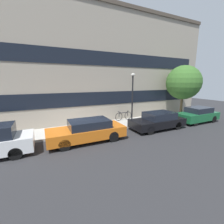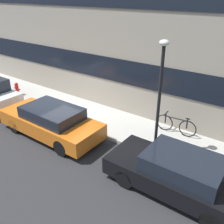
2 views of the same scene
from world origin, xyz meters
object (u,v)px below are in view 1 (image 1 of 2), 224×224
(bicycle, at_px, (124,116))
(street_tree, at_px, (183,83))
(parked_car_orange, at_px, (87,130))
(lamp_post, at_px, (132,93))
(parked_car_black, at_px, (158,121))
(parked_car_green, at_px, (197,115))

(bicycle, xyz_separation_m, street_tree, (5.75, -1.23, 2.89))
(parked_car_orange, height_order, lamp_post, lamp_post)
(street_tree, bearing_deg, lamp_post, -176.88)
(parked_car_black, xyz_separation_m, street_tree, (4.45, 1.71, 2.79))
(bicycle, relative_size, lamp_post, 0.42)
(street_tree, bearing_deg, parked_car_black, -158.99)
(bicycle, height_order, street_tree, street_tree)
(parked_car_orange, bearing_deg, lamp_post, -161.08)
(parked_car_green, relative_size, street_tree, 0.79)
(parked_car_black, xyz_separation_m, parked_car_green, (4.51, -0.00, 0.02))
(parked_car_orange, height_order, bicycle, parked_car_orange)
(parked_car_orange, distance_m, lamp_post, 4.72)
(street_tree, relative_size, lamp_post, 1.22)
(lamp_post, bearing_deg, parked_car_green, -13.17)
(parked_car_black, xyz_separation_m, bicycle, (-1.30, 2.94, -0.10))
(parked_car_green, bearing_deg, lamp_post, -13.17)
(parked_car_green, xyz_separation_m, bicycle, (-5.80, 2.94, -0.12))
(parked_car_black, bearing_deg, parked_car_orange, 0.00)
(parked_car_black, xyz_separation_m, lamp_post, (-1.43, 1.39, 2.01))
(parked_car_black, bearing_deg, parked_car_green, -180.00)
(parked_car_green, bearing_deg, street_tree, -88.24)
(lamp_post, bearing_deg, bicycle, 85.12)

